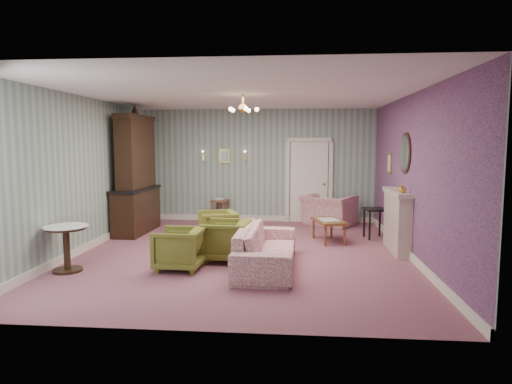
# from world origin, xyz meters

# --- Properties ---
(floor) EXTENTS (7.00, 7.00, 0.00)m
(floor) POSITION_xyz_m (0.00, 0.00, 0.00)
(floor) COLOR #96576A
(floor) RESTS_ON ground
(ceiling) EXTENTS (7.00, 7.00, 0.00)m
(ceiling) POSITION_xyz_m (0.00, 0.00, 2.90)
(ceiling) COLOR white
(ceiling) RESTS_ON ground
(wall_back) EXTENTS (6.00, 0.00, 6.00)m
(wall_back) POSITION_xyz_m (0.00, 3.50, 1.45)
(wall_back) COLOR gray
(wall_back) RESTS_ON ground
(wall_front) EXTENTS (6.00, 0.00, 6.00)m
(wall_front) POSITION_xyz_m (0.00, -3.50, 1.45)
(wall_front) COLOR gray
(wall_front) RESTS_ON ground
(wall_left) EXTENTS (0.00, 7.00, 7.00)m
(wall_left) POSITION_xyz_m (-3.00, 0.00, 1.45)
(wall_left) COLOR gray
(wall_left) RESTS_ON ground
(wall_right) EXTENTS (0.00, 7.00, 7.00)m
(wall_right) POSITION_xyz_m (3.00, 0.00, 1.45)
(wall_right) COLOR gray
(wall_right) RESTS_ON ground
(wall_right_floral) EXTENTS (0.00, 7.00, 7.00)m
(wall_right_floral) POSITION_xyz_m (2.98, 0.00, 1.45)
(wall_right_floral) COLOR #BE5F97
(wall_right_floral) RESTS_ON ground
(door) EXTENTS (1.12, 0.12, 2.16)m
(door) POSITION_xyz_m (1.30, 3.46, 1.08)
(door) COLOR white
(door) RESTS_ON floor
(olive_chair_a) EXTENTS (0.71, 0.75, 0.74)m
(olive_chair_a) POSITION_xyz_m (-0.91, -1.15, 0.37)
(olive_chair_a) COLOR olive
(olive_chair_a) RESTS_ON floor
(olive_chair_b) EXTENTS (0.78, 0.82, 0.78)m
(olive_chair_b) POSITION_xyz_m (-0.24, -0.55, 0.39)
(olive_chair_b) COLOR olive
(olive_chair_b) RESTS_ON floor
(olive_chair_c) EXTENTS (0.88, 0.91, 0.75)m
(olive_chair_c) POSITION_xyz_m (-0.60, 0.70, 0.37)
(olive_chair_c) COLOR olive
(olive_chair_c) RESTS_ON floor
(sofa_chintz) EXTENTS (0.71, 2.30, 0.90)m
(sofa_chintz) POSITION_xyz_m (0.49, -0.91, 0.45)
(sofa_chintz) COLOR #A94467
(sofa_chintz) RESTS_ON floor
(wingback_chair) EXTENTS (1.38, 1.24, 1.01)m
(wingback_chair) POSITION_xyz_m (1.79, 3.00, 0.50)
(wingback_chair) COLOR #A94467
(wingback_chair) RESTS_ON floor
(dresser) EXTENTS (0.65, 1.71, 2.82)m
(dresser) POSITION_xyz_m (-2.65, 1.73, 1.41)
(dresser) COLOR black
(dresser) RESTS_ON floor
(fireplace) EXTENTS (0.30, 1.40, 1.16)m
(fireplace) POSITION_xyz_m (2.86, 0.40, 0.58)
(fireplace) COLOR beige
(fireplace) RESTS_ON floor
(mantel_vase) EXTENTS (0.15, 0.15, 0.15)m
(mantel_vase) POSITION_xyz_m (2.84, 0.00, 1.23)
(mantel_vase) COLOR gold
(mantel_vase) RESTS_ON fireplace
(oval_mirror) EXTENTS (0.04, 0.76, 0.84)m
(oval_mirror) POSITION_xyz_m (2.96, 0.40, 1.85)
(oval_mirror) COLOR white
(oval_mirror) RESTS_ON wall_right
(framed_print) EXTENTS (0.04, 0.34, 0.42)m
(framed_print) POSITION_xyz_m (2.97, 1.75, 1.60)
(framed_print) COLOR gold
(framed_print) RESTS_ON wall_right
(coffee_table) EXTENTS (0.73, 1.01, 0.46)m
(coffee_table) POSITION_xyz_m (1.65, 1.11, 0.23)
(coffee_table) COLOR brown
(coffee_table) RESTS_ON floor
(side_table_black) EXTENTS (0.51, 0.51, 0.66)m
(side_table_black) POSITION_xyz_m (2.65, 1.51, 0.33)
(side_table_black) COLOR black
(side_table_black) RESTS_ON floor
(pedestal_table) EXTENTS (0.75, 0.75, 0.74)m
(pedestal_table) POSITION_xyz_m (-2.65, -1.43, 0.37)
(pedestal_table) COLOR black
(pedestal_table) RESTS_ON floor
(nesting_table) EXTENTS (0.47, 0.55, 0.64)m
(nesting_table) POSITION_xyz_m (-0.96, 3.15, 0.32)
(nesting_table) COLOR brown
(nesting_table) RESTS_ON floor
(gilt_mirror_back) EXTENTS (0.28, 0.06, 0.36)m
(gilt_mirror_back) POSITION_xyz_m (-0.90, 3.46, 1.70)
(gilt_mirror_back) COLOR gold
(gilt_mirror_back) RESTS_ON wall_back
(sconce_left) EXTENTS (0.16, 0.12, 0.30)m
(sconce_left) POSITION_xyz_m (-1.45, 3.44, 1.70)
(sconce_left) COLOR gold
(sconce_left) RESTS_ON wall_back
(sconce_right) EXTENTS (0.16, 0.12, 0.30)m
(sconce_right) POSITION_xyz_m (-0.35, 3.44, 1.70)
(sconce_right) COLOR gold
(sconce_right) RESTS_ON wall_back
(chandelier) EXTENTS (0.56, 0.56, 0.36)m
(chandelier) POSITION_xyz_m (0.00, 0.00, 2.63)
(chandelier) COLOR gold
(chandelier) RESTS_ON ceiling
(burgundy_cushion) EXTENTS (0.41, 0.28, 0.39)m
(burgundy_cushion) POSITION_xyz_m (1.74, 2.85, 0.48)
(burgundy_cushion) COLOR maroon
(burgundy_cushion) RESTS_ON wingback_chair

